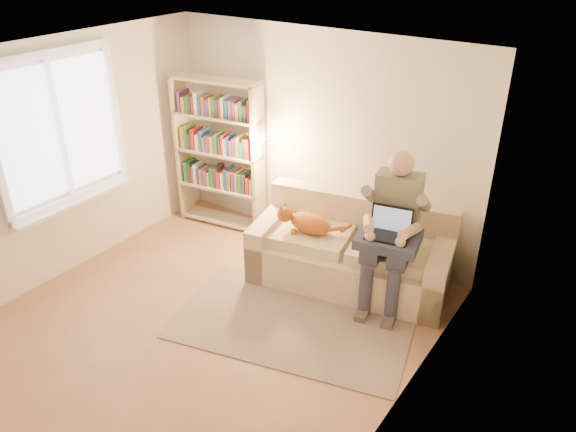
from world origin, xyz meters
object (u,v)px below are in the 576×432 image
Objects in this scene: person at (393,223)px; bookshelf at (219,147)px; sofa at (352,254)px; laptop at (396,230)px; cat at (304,222)px.

bookshelf is at bearing 161.58° from person.
sofa is 4.87× the size of laptop.
laptop is 2.67m from bookshelf.
sofa is at bearing 14.76° from cat.
person is 0.17m from laptop.
cat is at bearing 170.01° from laptop.
cat is at bearing -25.38° from bookshelf.
person is at bearing -15.45° from bookshelf.
bookshelf is at bearing 151.65° from cat.
bookshelf is (-2.53, 0.29, 0.18)m from person.
cat is (-0.48, -0.24, 0.37)m from sofa.
laptop reaches higher than cat.
bookshelf is (-2.63, 0.43, 0.17)m from laptop.
bookshelf reaches higher than laptop.
person is at bearing -19.65° from sofa.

